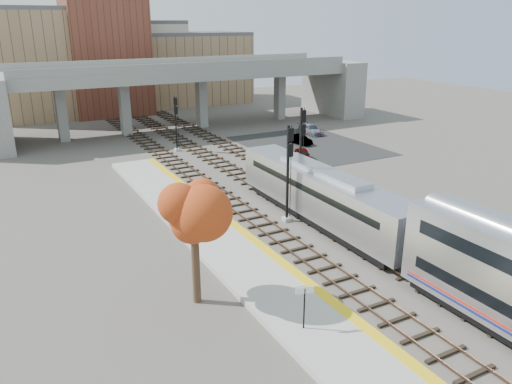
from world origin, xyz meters
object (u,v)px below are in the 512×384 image
signal_mast_near (288,174)px  signal_mast_far (176,126)px  car_c (311,129)px  car_b (300,139)px  car_a (303,155)px  locomotive (321,194)px  signal_mast_mid (301,152)px  tree (193,212)px

signal_mast_near → signal_mast_far: size_ratio=1.17×
signal_mast_near → signal_mast_far: 24.67m
signal_mast_far → car_c: bearing=0.4°
signal_mast_far → car_b: (14.55, -4.05, -2.41)m
signal_mast_near → car_a: bearing=52.9°
locomotive → car_b: (12.45, 22.01, -1.64)m
car_b → car_c: 6.12m
signal_mast_mid → tree: size_ratio=1.09×
car_b → signal_mast_far: bearing=156.4°
signal_mast_far → car_a: 15.21m
car_b → car_c: bearing=35.0°
car_a → car_b: (3.88, 6.53, -0.04)m
signal_mast_far → car_b: bearing=-15.6°
signal_mast_mid → signal_mast_far: signal_mast_mid is taller
locomotive → car_c: size_ratio=4.35×
car_c → locomotive: bearing=-122.3°
signal_mast_far → car_c: signal_mast_far is taller
car_a → car_b: car_a is taller
tree → car_b: (24.98, 28.13, -4.63)m
car_a → car_c: 13.58m
car_a → locomotive: bearing=-95.5°
signal_mast_far → car_a: size_ratio=1.70×
locomotive → car_b: bearing=60.5°
locomotive → car_a: (8.57, 15.49, -1.60)m
signal_mast_mid → locomotive: bearing=-108.5°
car_b → locomotive: bearing=-127.5°
signal_mast_near → tree: (-10.44, -7.52, 1.50)m
locomotive → car_a: bearing=61.0°
signal_mast_mid → car_b: signal_mast_mid is taller
signal_mast_near → car_c: (19.02, 24.79, -3.10)m
signal_mast_mid → signal_mast_far: size_ratio=1.21×
locomotive → signal_mast_mid: 6.51m
car_a → car_b: size_ratio=1.04×
signal_mast_mid → car_a: (6.57, 9.52, -3.28)m
locomotive → signal_mast_far: bearing=94.6°
locomotive → car_c: (16.92, 26.20, -1.60)m
tree → car_a: bearing=45.7°
tree → car_b: bearing=48.4°
signal_mast_far → car_a: signal_mast_far is taller
car_a → car_b: bearing=82.8°
car_b → signal_mast_near: bearing=-133.2°
signal_mast_near → signal_mast_mid: signal_mast_mid is taller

